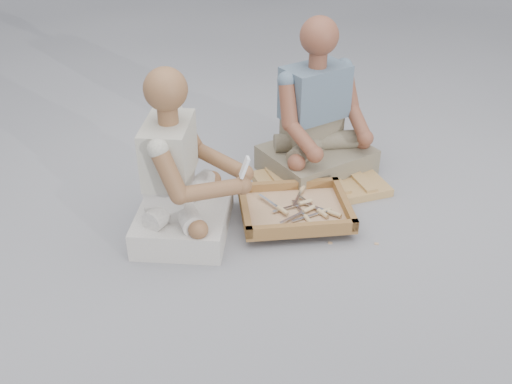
{
  "coord_description": "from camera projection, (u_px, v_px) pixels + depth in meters",
  "views": [
    {
      "loc": [
        -0.34,
        -1.89,
        1.61
      ],
      "look_at": [
        -0.06,
        0.22,
        0.3
      ],
      "focal_mm": 40.0,
      "sensor_mm": 36.0,
      "label": 1
    }
  ],
  "objects": [
    {
      "name": "companion",
      "position": [
        317.0,
        124.0,
        3.13
      ],
      "size": [
        0.69,
        0.64,
        0.87
      ],
      "rotation": [
        0.0,
        0.0,
        3.59
      ],
      "color": "#716851",
      "rests_on": "ground"
    },
    {
      "name": "chisel_2",
      "position": [
        321.0,
        212.0,
        2.76
      ],
      "size": [
        0.21,
        0.09,
        0.02
      ],
      "rotation": [
        0.0,
        0.0,
        0.35
      ],
      "color": "silver",
      "rests_on": "tool_tray"
    },
    {
      "name": "chisel_0",
      "position": [
        280.0,
        208.0,
        2.77
      ],
      "size": [
        0.12,
        0.2,
        0.02
      ],
      "rotation": [
        0.0,
        0.0,
        -1.06
      ],
      "color": "silver",
      "rests_on": "tool_tray"
    },
    {
      "name": "wood_chip_11",
      "position": [
        221.0,
        200.0,
        3.0
      ],
      "size": [
        0.02,
        0.02,
        0.0
      ],
      "primitive_type": "cube",
      "rotation": [
        0.0,
        0.0,
        1.13
      ],
      "color": "tan",
      "rests_on": "ground"
    },
    {
      "name": "wood_chip_3",
      "position": [
        230.0,
        203.0,
        2.97
      ],
      "size": [
        0.02,
        0.02,
        0.0
      ],
      "primitive_type": "cube",
      "rotation": [
        0.0,
        0.0,
        2.55
      ],
      "color": "tan",
      "rests_on": "ground"
    },
    {
      "name": "ground",
      "position": [
        276.0,
        276.0,
        2.47
      ],
      "size": [
        60.0,
        60.0,
        0.0
      ],
      "primitive_type": "plane",
      "color": "gray",
      "rests_on": "ground"
    },
    {
      "name": "wood_chip_7",
      "position": [
        250.0,
        201.0,
        2.99
      ],
      "size": [
        0.02,
        0.02,
        0.0
      ],
      "primitive_type": "cube",
      "rotation": [
        0.0,
        0.0,
        2.21
      ],
      "color": "tan",
      "rests_on": "ground"
    },
    {
      "name": "chisel_1",
      "position": [
        330.0,
        212.0,
        2.75
      ],
      "size": [
        0.17,
        0.16,
        0.02
      ],
      "rotation": [
        0.0,
        0.0,
        -0.75
      ],
      "color": "silver",
      "rests_on": "tool_tray"
    },
    {
      "name": "wood_chip_8",
      "position": [
        257.0,
        198.0,
        3.01
      ],
      "size": [
        0.02,
        0.02,
        0.0
      ],
      "primitive_type": "cube",
      "rotation": [
        0.0,
        0.0,
        1.11
      ],
      "color": "tan",
      "rests_on": "ground"
    },
    {
      "name": "chisel_5",
      "position": [
        302.0,
        190.0,
        2.92
      ],
      "size": [
        0.11,
        0.21,
        0.02
      ],
      "rotation": [
        0.0,
        0.0,
        1.12
      ],
      "color": "silver",
      "rests_on": "tool_tray"
    },
    {
      "name": "wood_chip_4",
      "position": [
        268.0,
        209.0,
        2.92
      ],
      "size": [
        0.02,
        0.02,
        0.0
      ],
      "primitive_type": "cube",
      "rotation": [
        0.0,
        0.0,
        2.32
      ],
      "color": "tan",
      "rests_on": "ground"
    },
    {
      "name": "craftsman",
      "position": [
        180.0,
        181.0,
        2.62
      ],
      "size": [
        0.59,
        0.6,
        0.82
      ],
      "rotation": [
        0.0,
        0.0,
        -1.78
      ],
      "color": "beige",
      "rests_on": "ground"
    },
    {
      "name": "wood_chip_5",
      "position": [
        310.0,
        221.0,
        2.83
      ],
      "size": [
        0.02,
        0.02,
        0.0
      ],
      "primitive_type": "cube",
      "rotation": [
        0.0,
        0.0,
        0.5
      ],
      "color": "tan",
      "rests_on": "ground"
    },
    {
      "name": "tool_tray",
      "position": [
        295.0,
        209.0,
        2.8
      ],
      "size": [
        0.53,
        0.43,
        0.07
      ],
      "rotation": [
        0.0,
        0.0,
        -0.01
      ],
      "color": "brown",
      "rests_on": "carved_panel"
    },
    {
      "name": "wood_chip_6",
      "position": [
        377.0,
        244.0,
        2.67
      ],
      "size": [
        0.02,
        0.02,
        0.0
      ],
      "primitive_type": "cube",
      "rotation": [
        0.0,
        0.0,
        2.85
      ],
      "color": "tan",
      "rests_on": "ground"
    },
    {
      "name": "wood_chip_1",
      "position": [
        300.0,
        235.0,
        2.73
      ],
      "size": [
        0.02,
        0.02,
        0.0
      ],
      "primitive_type": "cube",
      "rotation": [
        0.0,
        0.0,
        2.32
      ],
      "color": "tan",
      "rests_on": "ground"
    },
    {
      "name": "chisel_4",
      "position": [
        302.0,
        203.0,
        2.82
      ],
      "size": [
        0.21,
        0.09,
        0.02
      ],
      "rotation": [
        0.0,
        0.0,
        0.35
      ],
      "color": "silver",
      "rests_on": "tool_tray"
    },
    {
      "name": "wood_chip_2",
      "position": [
        244.0,
        197.0,
        3.02
      ],
      "size": [
        0.02,
        0.02,
        0.0
      ],
      "primitive_type": "cube",
      "rotation": [
        0.0,
        0.0,
        0.97
      ],
      "color": "tan",
      "rests_on": "ground"
    },
    {
      "name": "chisel_6",
      "position": [
        320.0,
        211.0,
        2.76
      ],
      "size": [
        0.11,
        0.21,
        0.02
      ],
      "rotation": [
        0.0,
        0.0,
        -1.13
      ],
      "color": "silver",
      "rests_on": "tool_tray"
    },
    {
      "name": "carved_panel",
      "position": [
        320.0,
        184.0,
        3.1
      ],
      "size": [
        0.73,
        0.56,
        0.04
      ],
      "primitive_type": "cube",
      "rotation": [
        0.0,
        0.0,
        0.2
      ],
      "color": "olive",
      "rests_on": "ground"
    },
    {
      "name": "wood_chip_0",
      "position": [
        326.0,
        185.0,
        3.13
      ],
      "size": [
        0.02,
        0.02,
        0.0
      ],
      "primitive_type": "cube",
      "rotation": [
        0.0,
        0.0,
        2.89
      ],
      "color": "tan",
      "rests_on": "ground"
    },
    {
      "name": "wood_chip_9",
      "position": [
        330.0,
        243.0,
        2.67
      ],
      "size": [
        0.02,
        0.02,
        0.0
      ],
      "primitive_type": "cube",
      "rotation": [
        0.0,
        0.0,
        2.83
      ],
      "color": "tan",
      "rests_on": "ground"
    },
    {
      "name": "chisel_3",
      "position": [
        306.0,
        217.0,
        2.72
      ],
      "size": [
        0.07,
        0.22,
        0.02
      ],
      "rotation": [
        0.0,
        0.0,
        -1.35
      ],
      "color": "silver",
      "rests_on": "tool_tray"
    },
    {
      "name": "mobile_phone",
      "position": [
        245.0,
        167.0,
        2.5
      ],
      "size": [
        0.05,
        0.04,
        0.1
      ],
      "rotation": [
        -0.35,
        0.0,
        -1.52
      ],
      "color": "white",
      "rests_on": "craftsman"
    },
    {
      "name": "chisel_7",
      "position": [
        305.0,
        211.0,
        2.76
      ],
      "size": [
        0.2,
        0.13,
        0.02
      ],
      "rotation": [
        0.0,
        0.0,
        0.56
      ],
      "color": "silver",
      "rests_on": "tool_tray"
    },
    {
      "name": "wood_chip_10",
      "position": [
        269.0,
        208.0,
        2.93
      ],
      "size": [
        0.02,
        0.02,
        0.0
      ],
      "primitive_type": "cube",
      "rotation": [
        0.0,
        0.0,
        2.09
      ],
      "color": "tan",
      "rests_on": "ground"
    }
  ]
}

